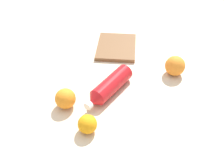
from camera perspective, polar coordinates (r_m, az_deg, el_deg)
ground_plane at (r=1.03m, az=-1.94°, el=0.07°), size 2.40×2.40×0.00m
water_bottle at (r=0.97m, az=-0.69°, el=-0.64°), size 0.25×0.11×0.07m
orange_0 at (r=1.08m, az=13.91°, el=3.97°), size 0.08×0.08×0.08m
orange_1 at (r=0.84m, az=-5.52°, el=-8.91°), size 0.06×0.06×0.06m
orange_2 at (r=0.93m, az=-10.37°, el=-3.23°), size 0.07×0.07×0.07m
cutting_board at (r=1.23m, az=0.99°, el=8.29°), size 0.27×0.24×0.02m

